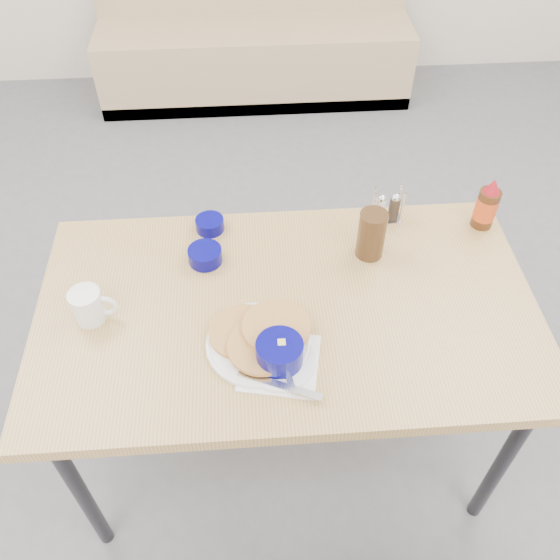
{
  "coord_description": "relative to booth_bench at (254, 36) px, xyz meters",
  "views": [
    {
      "loc": [
        -0.1,
        -0.81,
        2.03
      ],
      "look_at": [
        -0.02,
        0.29,
        0.82
      ],
      "focal_mm": 38.0,
      "sensor_mm": 36.0,
      "label": 1
    }
  ],
  "objects": [
    {
      "name": "ground",
      "position": [
        0.0,
        -2.78,
        -0.35
      ],
      "size": [
        6.0,
        6.0,
        0.0
      ],
      "primitive_type": "plane",
      "color": "slate",
      "rests_on": "ground"
    },
    {
      "name": "creamer_bowl",
      "position": [
        -0.22,
        -2.2,
        0.43
      ],
      "size": [
        0.09,
        0.09,
        0.04
      ],
      "rotation": [
        0.0,
        0.0,
        0.43
      ],
      "color": "#050462",
      "rests_on": "dining_table"
    },
    {
      "name": "booth_bench",
      "position": [
        0.0,
        0.0,
        0.0
      ],
      "size": [
        1.9,
        0.56,
        1.22
      ],
      "color": "tan",
      "rests_on": "ground"
    },
    {
      "name": "dining_table",
      "position": [
        0.0,
        -2.53,
        0.35
      ],
      "size": [
        1.4,
        0.8,
        0.76
      ],
      "color": "tan",
      "rests_on": "ground"
    },
    {
      "name": "grits_setting",
      "position": [
        -0.04,
        -2.73,
        0.45
      ],
      "size": [
        0.23,
        0.25,
        0.08
      ],
      "rotation": [
        0.0,
        0.0,
        -0.2
      ],
      "color": "white",
      "rests_on": "dining_table"
    },
    {
      "name": "syrup_bottle",
      "position": [
        0.64,
        -2.24,
        0.49
      ],
      "size": [
        0.07,
        0.07,
        0.18
      ],
      "rotation": [
        0.0,
        0.0,
        0.0
      ],
      "color": "#47230F",
      "rests_on": "dining_table"
    },
    {
      "name": "amber_tumbler",
      "position": [
        0.26,
        -2.34,
        0.49
      ],
      "size": [
        0.11,
        0.11,
        0.16
      ],
      "primitive_type": "cylinder",
      "rotation": [
        0.0,
        0.0,
        0.44
      ],
      "color": "#3E2714",
      "rests_on": "dining_table"
    },
    {
      "name": "butter_bowl",
      "position": [
        -0.23,
        -2.34,
        0.43
      ],
      "size": [
        0.1,
        0.1,
        0.05
      ],
      "rotation": [
        0.0,
        0.0,
        -0.26
      ],
      "color": "#050462",
      "rests_on": "dining_table"
    },
    {
      "name": "pancake_plate",
      "position": [
        -0.08,
        -2.66,
        0.43
      ],
      "size": [
        0.28,
        0.29,
        0.05
      ],
      "rotation": [
        0.0,
        0.0,
        -0.19
      ],
      "color": "white",
      "rests_on": "dining_table"
    },
    {
      "name": "condiment_caddy",
      "position": [
        0.34,
        -2.19,
        0.45
      ],
      "size": [
        0.1,
        0.06,
        0.12
      ],
      "rotation": [
        0.0,
        0.0,
        0.05
      ],
      "color": "silver",
      "rests_on": "dining_table"
    },
    {
      "name": "coffee_mug",
      "position": [
        -0.54,
        -2.54,
        0.46
      ],
      "size": [
        0.13,
        0.09,
        0.1
      ],
      "rotation": [
        0.0,
        0.0,
        -0.09
      ],
      "color": "white",
      "rests_on": "dining_table"
    }
  ]
}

